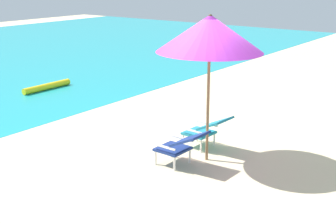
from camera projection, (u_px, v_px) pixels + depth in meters
ground_plane at (43, 115)px, 10.86m from camera, size 40.00×40.00×0.00m
swim_buoy at (47, 86)px, 13.18m from camera, size 1.60×0.18×0.18m
lounge_chair_left at (181, 144)px, 7.85m from camera, size 0.56×0.89×0.68m
lounge_chair_right at (207, 129)px, 8.65m from camera, size 0.58×0.90×0.68m
beach_umbrella_center at (210, 34)px, 7.59m from camera, size 1.99×1.99×2.58m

